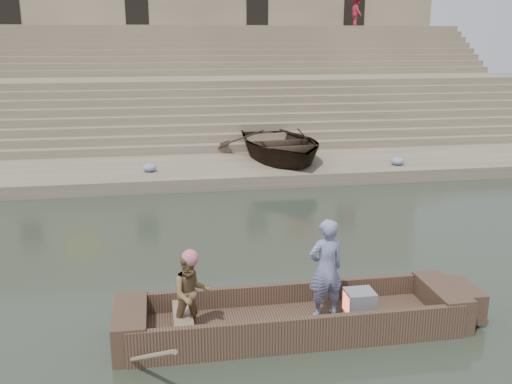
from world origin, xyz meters
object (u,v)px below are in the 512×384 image
object	(u,v)px
standing_man	(326,269)
television	(359,302)
pedestrian	(357,11)
main_rowboat	(293,325)
rowing_man	(191,294)
beached_rowboat	(280,144)

from	to	relation	value
standing_man	television	distance (m)	0.85
television	pedestrian	world-z (taller)	pedestrian
main_rowboat	television	bearing A→B (deg)	0.00
pedestrian	main_rowboat	bearing A→B (deg)	153.51
main_rowboat	television	distance (m)	1.14
standing_man	pedestrian	distance (m)	26.95
pedestrian	television	bearing A→B (deg)	155.73
main_rowboat	rowing_man	world-z (taller)	rowing_man
beached_rowboat	rowing_man	bearing A→B (deg)	-114.59
standing_man	beached_rowboat	distance (m)	11.52
television	beached_rowboat	bearing A→B (deg)	84.35
standing_man	rowing_man	distance (m)	2.15
standing_man	pedestrian	size ratio (longest dim) A/B	0.98
rowing_man	main_rowboat	bearing A→B (deg)	-7.44
main_rowboat	beached_rowboat	distance (m)	11.66
standing_man	rowing_man	bearing A→B (deg)	-6.70
main_rowboat	pedestrian	distance (m)	27.34
standing_man	main_rowboat	bearing A→B (deg)	-7.99
standing_man	television	size ratio (longest dim) A/B	3.58
rowing_man	television	bearing A→B (deg)	-9.18
beached_rowboat	pedestrian	world-z (taller)	pedestrian
television	main_rowboat	bearing A→B (deg)	180.00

